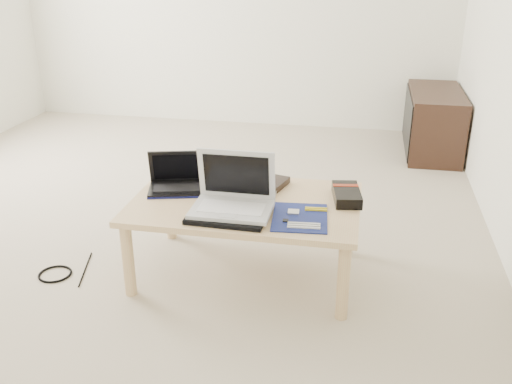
% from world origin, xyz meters
% --- Properties ---
extents(ground, '(4.00, 4.00, 0.00)m').
position_xyz_m(ground, '(0.00, 0.00, 0.00)').
color(ground, beige).
rests_on(ground, ground).
extents(coffee_table, '(1.10, 0.70, 0.40)m').
position_xyz_m(coffee_table, '(0.69, -0.72, 0.35)').
color(coffee_table, '#D2B57E').
rests_on(coffee_table, ground).
extents(media_cabinet, '(0.41, 0.90, 0.50)m').
position_xyz_m(media_cabinet, '(1.77, 1.45, 0.25)').
color(media_cabinet, '#382017').
rests_on(media_cabinet, ground).
extents(book, '(0.39, 0.35, 0.03)m').
position_xyz_m(book, '(0.68, -0.53, 0.42)').
color(book, black).
rests_on(book, coffee_table).
extents(netbook, '(0.32, 0.27, 0.20)m').
position_xyz_m(netbook, '(0.32, -0.65, 0.44)').
color(netbook, black).
rests_on(netbook, coffee_table).
extents(tablet, '(0.26, 0.21, 0.01)m').
position_xyz_m(tablet, '(0.59, -0.64, 0.41)').
color(tablet, black).
rests_on(tablet, coffee_table).
extents(remote, '(0.06, 0.22, 0.02)m').
position_xyz_m(remote, '(0.80, -0.61, 0.41)').
color(remote, '#ABABAF').
rests_on(remote, coffee_table).
extents(neoprene_sleeve, '(0.36, 0.27, 0.02)m').
position_xyz_m(neoprene_sleeve, '(0.65, -0.91, 0.41)').
color(neoprene_sleeve, black).
rests_on(neoprene_sleeve, coffee_table).
extents(white_laptop, '(0.36, 0.26, 0.26)m').
position_xyz_m(white_laptop, '(0.66, -0.86, 0.47)').
color(white_laptop, silver).
rests_on(white_laptop, neoprene_sleeve).
extents(motherboard, '(0.27, 0.33, 0.01)m').
position_xyz_m(motherboard, '(0.98, -0.87, 0.40)').
color(motherboard, '#0B124C').
rests_on(motherboard, coffee_table).
extents(gpu_box, '(0.16, 0.26, 0.06)m').
position_xyz_m(gpu_box, '(1.17, -0.61, 0.43)').
color(gpu_box, black).
rests_on(gpu_box, coffee_table).
extents(cable_coil, '(0.11, 0.11, 0.01)m').
position_xyz_m(cable_coil, '(0.60, -0.68, 0.41)').
color(cable_coil, black).
rests_on(cable_coil, coffee_table).
extents(floor_cable_coil, '(0.19, 0.19, 0.01)m').
position_xyz_m(floor_cable_coil, '(-0.26, -0.94, 0.01)').
color(floor_cable_coil, black).
rests_on(floor_cable_coil, ground).
extents(floor_cable_trail, '(0.10, 0.33, 0.01)m').
position_xyz_m(floor_cable_trail, '(-0.13, -0.86, 0.00)').
color(floor_cable_trail, black).
rests_on(floor_cable_trail, ground).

